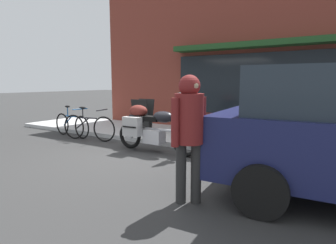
{
  "coord_description": "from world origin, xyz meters",
  "views": [
    {
      "loc": [
        3.81,
        -4.85,
        1.61
      ],
      "look_at": [
        0.43,
        0.61,
        0.7
      ],
      "focal_mm": 30.07,
      "sensor_mm": 36.0,
      "label": 1
    }
  ],
  "objects_px": {
    "pedestrian_walking": "(189,125)",
    "second_bicycle_by_cafe": "(72,124)",
    "touring_motorcycle": "(151,126)",
    "sandwich_board_sign": "(143,116)",
    "parked_bicycle": "(88,127)"
  },
  "relations": [
    {
      "from": "pedestrian_walking",
      "to": "second_bicycle_by_cafe",
      "type": "height_order",
      "value": "pedestrian_walking"
    },
    {
      "from": "second_bicycle_by_cafe",
      "to": "touring_motorcycle",
      "type": "bearing_deg",
      "value": -5.27
    },
    {
      "from": "touring_motorcycle",
      "to": "pedestrian_walking",
      "type": "relative_size",
      "value": 1.27
    },
    {
      "from": "sandwich_board_sign",
      "to": "touring_motorcycle",
      "type": "bearing_deg",
      "value": -47.69
    },
    {
      "from": "parked_bicycle",
      "to": "touring_motorcycle",
      "type": "bearing_deg",
      "value": -4.47
    },
    {
      "from": "pedestrian_walking",
      "to": "sandwich_board_sign",
      "type": "distance_m",
      "value": 4.72
    },
    {
      "from": "touring_motorcycle",
      "to": "second_bicycle_by_cafe",
      "type": "relative_size",
      "value": 1.29
    },
    {
      "from": "parked_bicycle",
      "to": "sandwich_board_sign",
      "type": "relative_size",
      "value": 1.72
    },
    {
      "from": "parked_bicycle",
      "to": "second_bicycle_by_cafe",
      "type": "relative_size",
      "value": 1.02
    },
    {
      "from": "touring_motorcycle",
      "to": "second_bicycle_by_cafe",
      "type": "xyz_separation_m",
      "value": [
        -3.08,
        0.28,
        -0.24
      ]
    },
    {
      "from": "touring_motorcycle",
      "to": "sandwich_board_sign",
      "type": "bearing_deg",
      "value": 132.31
    },
    {
      "from": "parked_bicycle",
      "to": "sandwich_board_sign",
      "type": "height_order",
      "value": "sandwich_board_sign"
    },
    {
      "from": "parked_bicycle",
      "to": "pedestrian_walking",
      "type": "height_order",
      "value": "pedestrian_walking"
    },
    {
      "from": "sandwich_board_sign",
      "to": "parked_bicycle",
      "type": "bearing_deg",
      "value": -130.51
    },
    {
      "from": "pedestrian_walking",
      "to": "sandwich_board_sign",
      "type": "xyz_separation_m",
      "value": [
        -3.28,
        3.37,
        -0.44
      ]
    }
  ]
}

